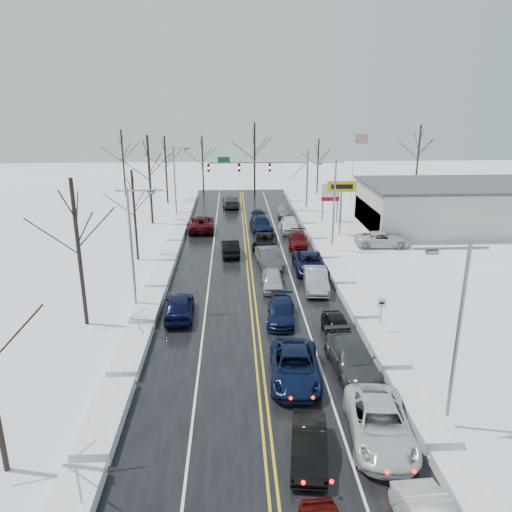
{
  "coord_description": "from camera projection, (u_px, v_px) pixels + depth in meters",
  "views": [
    {
      "loc": [
        -1.42,
        -37.52,
        14.92
      ],
      "look_at": [
        0.4,
        0.78,
        2.5
      ],
      "focal_mm": 35.0,
      "sensor_mm": 36.0,
      "label": 1
    }
  ],
  "objects": [
    {
      "name": "used_vehicles_sign",
      "position": [
        330.0,
        195.0,
        60.68
      ],
      "size": [
        2.2,
        0.22,
        4.65
      ],
      "color": "slate",
      "rests_on": "ground"
    },
    {
      "name": "tree_left_d",
      "position": [
        149.0,
        163.0,
        58.46
      ],
      "size": [
        4.2,
        4.2,
        10.5
      ],
      "color": "#2D231C",
      "rests_on": "ground"
    },
    {
      "name": "parked_car_1",
      "position": [
        396.0,
        232.0,
        56.87
      ],
      "size": [
        2.7,
        5.31,
        1.48
      ],
      "primitive_type": "imported",
      "rotation": [
        0.0,
        0.0,
        0.13
      ],
      "color": "#46494C",
      "rests_on": "ground"
    },
    {
      "name": "streetlight_sw",
      "position": [
        134.0,
        241.0,
        34.51
      ],
      "size": [
        3.2,
        0.25,
        9.0
      ],
      "color": "slate",
      "rests_on": "ground"
    },
    {
      "name": "queued_car_17",
      "position": [
        284.0,
        216.0,
        64.35
      ],
      "size": [
        1.92,
        4.25,
        1.35
      ],
      "primitive_type": "imported",
      "rotation": [
        0.0,
        0.0,
        -0.12
      ],
      "color": "#3C3F41",
      "rests_on": "ground"
    },
    {
      "name": "tree_left_c",
      "position": [
        133.0,
        198.0,
        45.62
      ],
      "size": [
        3.4,
        3.4,
        8.5
      ],
      "color": "#2D231C",
      "rests_on": "ground"
    },
    {
      "name": "tree_left_e",
      "position": [
        165.0,
        157.0,
        70.1
      ],
      "size": [
        3.8,
        3.8,
        9.5
      ],
      "color": "#2D231C",
      "rests_on": "ground"
    },
    {
      "name": "oncoming_car_3",
      "position": [
        180.0,
        317.0,
        35.16
      ],
      "size": [
        2.08,
        4.92,
        1.66
      ],
      "primitive_type": "imported",
      "rotation": [
        0.0,
        0.0,
        3.16
      ],
      "color": "black",
      "rests_on": "ground"
    },
    {
      "name": "speed_limit_sign",
      "position": [
        381.0,
        308.0,
        32.58
      ],
      "size": [
        0.55,
        0.09,
        2.35
      ],
      "color": "slate",
      "rests_on": "ground"
    },
    {
      "name": "tree_far_c",
      "position": [
        255.0,
        145.0,
        75.1
      ],
      "size": [
        4.4,
        4.4,
        11.0
      ],
      "color": "#2D231C",
      "rests_on": "ground"
    },
    {
      "name": "tree_far_e",
      "position": [
        419.0,
        145.0,
        78.28
      ],
      "size": [
        4.2,
        4.2,
        10.5
      ],
      "color": "#2D231C",
      "rests_on": "ground"
    },
    {
      "name": "queued_car_11",
      "position": [
        351.0,
        371.0,
        28.28
      ],
      "size": [
        2.62,
        5.7,
        1.61
      ],
      "primitive_type": "imported",
      "rotation": [
        0.0,
        0.0,
        0.07
      ],
      "color": "#383B3D",
      "rests_on": "ground"
    },
    {
      "name": "oncoming_car_0",
      "position": [
        230.0,
        255.0,
        48.86
      ],
      "size": [
        1.96,
        4.83,
        1.56
      ],
      "primitive_type": "imported",
      "rotation": [
        0.0,
        0.0,
        3.21
      ],
      "color": "black",
      "rests_on": "ground"
    },
    {
      "name": "queued_car_16",
      "position": [
        290.0,
        232.0,
        57.05
      ],
      "size": [
        2.2,
        5.01,
        1.68
      ],
      "primitive_type": "imported",
      "rotation": [
        0.0,
        0.0,
        -0.04
      ],
      "color": "white",
      "rests_on": "ground"
    },
    {
      "name": "tires_plus_sign",
      "position": [
        342.0,
        190.0,
        54.45
      ],
      "size": [
        3.2,
        0.34,
        6.0
      ],
      "color": "slate",
      "rests_on": "ground"
    },
    {
      "name": "streetlight_ne",
      "position": [
        332.0,
        198.0,
        48.56
      ],
      "size": [
        3.2,
        0.25,
        9.0
      ],
      "color": "slate",
      "rests_on": "ground"
    },
    {
      "name": "dealership_building",
      "position": [
        452.0,
        206.0,
        57.69
      ],
      "size": [
        20.4,
        12.4,
        5.3
      ],
      "color": "#BBBBB6",
      "rests_on": "ground"
    },
    {
      "name": "streetlight_nw",
      "position": [
        176.0,
        177.0,
        61.12
      ],
      "size": [
        3.2,
        0.25,
        9.0
      ],
      "color": "slate",
      "rests_on": "ground"
    },
    {
      "name": "queued_car_12",
      "position": [
        337.0,
        337.0,
        32.2
      ],
      "size": [
        1.73,
        4.13,
        1.4
      ],
      "primitive_type": "imported",
      "rotation": [
        0.0,
        0.0,
        0.02
      ],
      "color": "black",
      "rests_on": "ground"
    },
    {
      "name": "tree_far_a",
      "position": [
        122.0,
        150.0,
        75.37
      ],
      "size": [
        4.0,
        4.0,
        10.0
      ],
      "color": "#2D231C",
      "rests_on": "ground"
    },
    {
      "name": "road_surface",
      "position": [
        251.0,
        280.0,
        42.22
      ],
      "size": [
        14.0,
        84.0,
        0.01
      ],
      "primitive_type": "cube",
      "color": "black",
      "rests_on": "ground"
    },
    {
      "name": "ground",
      "position": [
        251.0,
        288.0,
        40.32
      ],
      "size": [
        160.0,
        160.0,
        0.0
      ],
      "primitive_type": "plane",
      "color": "white",
      "rests_on": "ground"
    },
    {
      "name": "queued_car_4",
      "position": [
        273.0,
        288.0,
        40.31
      ],
      "size": [
        1.79,
        4.2,
        1.41
      ],
      "primitive_type": "imported",
      "rotation": [
        0.0,
        0.0,
        -0.03
      ],
      "color": "#BABABC",
      "rests_on": "ground"
    },
    {
      "name": "queued_car_13",
      "position": [
        315.0,
        289.0,
        40.16
      ],
      "size": [
        2.15,
        5.23,
        1.68
      ],
      "primitive_type": "imported",
      "rotation": [
        0.0,
        0.0,
        -0.07
      ],
      "color": "#919498",
      "rests_on": "ground"
    },
    {
      "name": "queued_car_2",
      "position": [
        294.0,
        379.0,
        27.43
      ],
      "size": [
        3.02,
        5.92,
        1.6
      ],
      "primitive_type": "imported",
      "rotation": [
        0.0,
        0.0,
        -0.06
      ],
      "color": "black",
      "rests_on": "ground"
    },
    {
      "name": "tree_far_b",
      "position": [
        202.0,
        153.0,
        77.07
      ],
      "size": [
        3.6,
        3.6,
        9.0
      ],
      "color": "#2D231C",
      "rests_on": "ground"
    },
    {
      "name": "queued_car_1",
      "position": [
        308.0,
        458.0,
        21.48
      ],
      "size": [
        2.06,
        4.44,
        1.41
      ],
      "primitive_type": "imported",
      "rotation": [
        0.0,
        0.0,
        -0.14
      ],
      "color": "black",
      "rests_on": "ground"
    },
    {
      "name": "streetlight_se",
      "position": [
        455.0,
        324.0,
        21.95
      ],
      "size": [
        3.2,
        0.25,
        9.0
      ],
      "color": "slate",
      "rests_on": "ground"
    },
    {
      "name": "snow_bank_right",
      "position": [
        339.0,
        278.0,
        42.56
      ],
      "size": [
        1.73,
        72.0,
        0.64
      ],
      "primitive_type": "cube",
      "color": "white",
      "rests_on": "ground"
    },
    {
      "name": "queued_car_3",
      "position": [
        281.0,
        321.0,
        34.57
      ],
      "size": [
        2.39,
        4.82,
        1.35
      ],
      "primitive_type": "imported",
      "rotation": [
        0.0,
        0.0,
        -0.11
      ],
      "color": "black",
      "rests_on": "ground"
    },
    {
      "name": "oncoming_car_2",
      "position": [
        231.0,
        207.0,
        69.77
      ],
      "size": [
        2.55,
        5.67,
        1.61
      ],
      "primitive_type": "imported",
      "rotation": [
        0.0,
        0.0,
        3.19
      ],
      "color": "#404245",
      "rests_on": "ground"
    },
    {
      "name": "tree_left_b",
      "position": [
        76.0,
        225.0,
        31.95
      ],
      "size": [
        4.0,
        4.0,
        10.0
      ],
      "color": "#2D231C",
      "rests_on": "ground"
    },
    {
      "name": "snow_bank_left",
      "position": [
        160.0,
        281.0,
        41.88
      ],
      "size": [
        1.73,
        72.0,
        0.64
      ],
      "primitive_type": "cube",
      "color": "white",
      "rests_on": "ground"
    },
    {
      "name": "traffic_signal_mast",
      "position": [
        269.0,
        170.0,
        65.39
      ],
      "size": [
        13.28,
        0.39,
        8.0
      ],
      "color": "slate",
      "rests_on": "ground"
    },
    {
      "name": "flagpole",
      "position": [
        354.0,
        164.0,
        67.69
      ],
      "size": [
        1.87,
        1.2,
        10.0
      ],
      "color": "silver",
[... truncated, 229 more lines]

